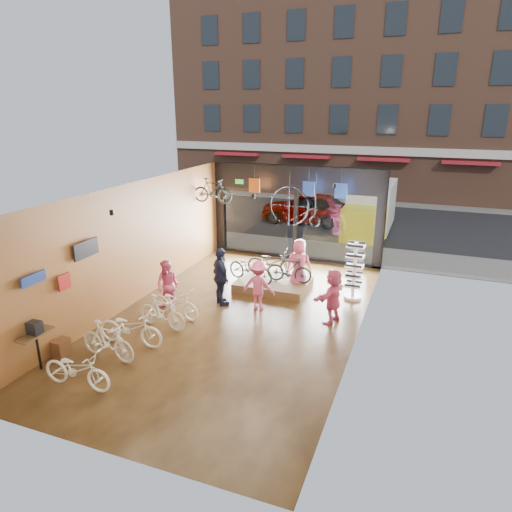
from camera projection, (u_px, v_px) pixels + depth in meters
The scene contains 34 objects.
ground_plane at pixel (238, 318), 13.59m from camera, with size 7.00×12.00×0.04m, color black.
ceiling at pixel (236, 190), 12.39m from camera, with size 7.00×12.00×0.04m, color black.
wall_left at pixel (133, 244), 14.18m from camera, with size 0.04×12.00×3.80m, color brown.
wall_right at pixel (362, 272), 11.79m from camera, with size 0.04×12.00×3.80m, color beige.
wall_back at pixel (96, 362), 7.65m from camera, with size 7.00×0.04×3.80m, color beige.
storefront at pixel (296, 213), 18.31m from camera, with size 7.00×0.26×3.80m, color black, non-canonical shape.
exit_sign at pixel (239, 182), 18.66m from camera, with size 0.35×0.06×0.18m, color #198C26.
street_road at pixel (338, 213), 26.89m from camera, with size 30.00×18.00×0.02m, color black.
sidewalk_near at pixel (302, 249), 19.95m from camera, with size 30.00×2.40×0.12m, color slate.
sidewalk_far at pixel (350, 200), 30.42m from camera, with size 30.00×2.00×0.12m, color slate.
opposite_building at pixel (363, 90), 30.47m from camera, with size 26.00×5.00×14.00m, color brown.
street_car at pixel (308, 208), 24.32m from camera, with size 1.98×4.93×1.68m, color gray.
box_truck at pixel (369, 210), 22.20m from camera, with size 1.99×5.98×2.35m, color silver, non-canonical shape.
floor_bike_0 at pixel (77, 369), 10.08m from camera, with size 0.60×1.71×0.90m, color #F2E9CB.
floor_bike_1 at pixel (108, 341), 11.22m from camera, with size 0.46×1.64×0.99m, color #F2E9CB.
floor_bike_2 at pixel (130, 328), 11.89m from camera, with size 0.64×1.85×0.97m, color #F2E9CB.
floor_bike_3 at pixel (162, 312), 12.80m from camera, with size 0.45×1.60×0.96m, color #F2E9CB.
floor_bike_4 at pixel (176, 303), 13.49m from camera, with size 0.59×1.70×0.90m, color #F2E9CB.
display_platform at pixel (273, 284), 15.71m from camera, with size 2.40×1.80×0.30m, color brown.
display_bike_left at pixel (251, 268), 15.41m from camera, with size 0.63×1.81×0.95m, color black.
display_bike_mid at pixel (289, 269), 15.34m from camera, with size 0.44×1.55×0.93m, color black.
display_bike_right at pixel (272, 262), 16.04m from camera, with size 0.62×1.78×0.93m, color black.
customer_1 at pixel (168, 286), 13.82m from camera, with size 0.78×0.61×1.60m, color #CC4C72.
customer_2 at pixel (221, 277), 14.18m from camera, with size 1.10×0.46×1.87m, color #161C33.
customer_3 at pixel (259, 285), 13.89m from camera, with size 1.02×0.59×1.58m, color #CC4C72.
customer_4 at pixel (299, 265), 15.41m from camera, with size 0.87×0.56×1.78m, color #CC4C72.
customer_5 at pixel (333, 296), 13.06m from camera, with size 1.51×0.48×1.63m, color #CC4C72.
sunglasses_rack at pixel (354, 271), 14.61m from camera, with size 0.56×0.46×1.92m, color white, non-canonical shape.
wall_merch at pixel (55, 306), 11.22m from camera, with size 0.40×2.40×2.60m, color navy, non-canonical shape.
penny_farthing at pixel (297, 208), 16.43m from camera, with size 1.83×0.06×1.46m, color black, non-canonical shape.
hung_bike at pixel (213, 191), 17.34m from camera, with size 0.45×1.58×0.95m, color black.
jersey_left at pixel (254, 185), 17.75m from camera, with size 0.45×0.03×0.55m, color #CC5919.
jersey_mid at pixel (309, 189), 17.01m from camera, with size 0.45×0.03×0.55m, color #1E3F99.
jersey_right at pixel (341, 191), 16.60m from camera, with size 0.45×0.03×0.55m, color #1E3F99.
Camera 1 is at (4.91, -11.32, 5.98)m, focal length 32.00 mm.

